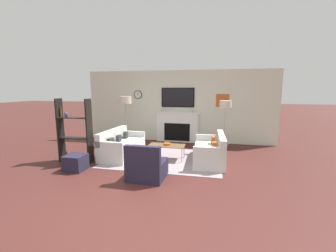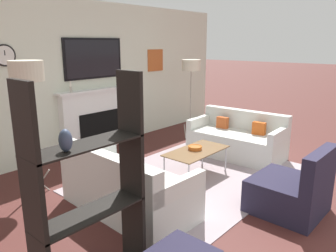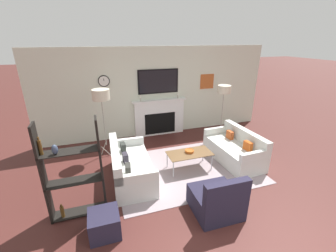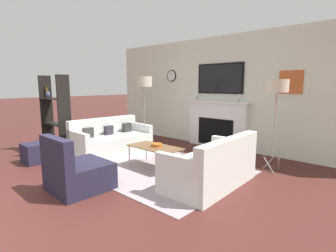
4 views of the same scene
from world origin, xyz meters
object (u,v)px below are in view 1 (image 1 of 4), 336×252
couch_right (211,152)px  couch_left (121,147)px  floor_lamp_left (125,101)px  ottoman (76,163)px  armchair (147,167)px  decorative_bowl (167,144)px  shelf_unit (74,132)px  coffee_table (167,146)px  floor_lamp_right (226,105)px

couch_right → couch_left: bearing=180.0°
floor_lamp_left → ottoman: floor_lamp_left is taller
armchair → decorative_bowl: 1.55m
couch_left → decorative_bowl: size_ratio=8.07×
ottoman → decorative_bowl: bearing=34.0°
couch_left → shelf_unit: bearing=-144.0°
couch_right → decorative_bowl: 1.24m
armchair → decorative_bowl: (0.14, 1.53, 0.18)m
couch_right → floor_lamp_left: 3.58m
armchair → coffee_table: size_ratio=0.80×
couch_right → shelf_unit: bearing=-168.5°
ottoman → floor_lamp_left: bearing=85.2°
armchair → shelf_unit: 2.49m
couch_right → decorative_bowl: bearing=178.7°
shelf_unit → floor_lamp_right: bearing=27.3°
armchair → floor_lamp_right: size_ratio=0.51×
armchair → floor_lamp_right: 3.58m
couch_left → floor_lamp_right: 3.54m
decorative_bowl → floor_lamp_left: 2.53m
couch_right → decorative_bowl: size_ratio=7.78×
floor_lamp_right → ottoman: size_ratio=3.48×
shelf_unit → ottoman: (0.41, -0.60, -0.64)m
armchair → ottoman: size_ratio=1.76×
couch_left → couch_right: size_ratio=1.04×
couch_left → floor_lamp_right: (3.04, 1.36, 1.20)m
floor_lamp_right → ottoman: bearing=-143.6°
ottoman → shelf_unit: bearing=124.0°
couch_left → armchair: (1.28, -1.50, -0.03)m
floor_lamp_left → armchair: bearing=-59.7°
decorative_bowl → floor_lamp_right: size_ratio=0.13×
couch_right → armchair: size_ratio=1.98×
floor_lamp_right → shelf_unit: shelf_unit is taller
couch_left → couch_right: 2.64m
floor_lamp_left → floor_lamp_right: 3.44m
couch_left → ottoman: bearing=-114.9°
decorative_bowl → floor_lamp_left: size_ratio=0.12×
couch_left → ottoman: 1.49m
coffee_table → floor_lamp_right: 2.41m
armchair → floor_lamp_left: (-1.67, 2.86, 1.34)m
armchair → ottoman: (-1.90, 0.15, -0.07)m
armchair → shelf_unit: bearing=161.9°
floor_lamp_left → shelf_unit: floor_lamp_left is taller
coffee_table → shelf_unit: size_ratio=0.59×
couch_left → floor_lamp_left: (-0.40, 1.36, 1.31)m
couch_left → decorative_bowl: couch_left is taller
coffee_table → ottoman: size_ratio=2.20×
couch_right → shelf_unit: size_ratio=0.94×
armchair → coffee_table: 1.50m
couch_left → ottoman: (-0.63, -1.35, -0.10)m
decorative_bowl → floor_lamp_left: (-1.81, 1.33, 1.15)m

